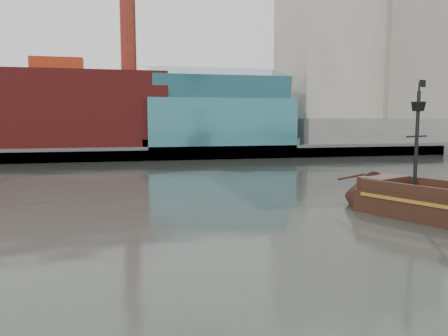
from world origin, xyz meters
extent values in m
plane|color=#292C27|center=(0.00, 0.00, 0.00)|extent=(400.00, 400.00, 0.00)
cube|color=slate|center=(0.00, 92.00, 1.00)|extent=(220.00, 60.00, 2.00)
cube|color=#4C4C49|center=(0.00, 62.50, 1.30)|extent=(220.00, 1.00, 2.60)
cube|color=maroon|center=(-22.00, 72.00, 9.50)|extent=(42.00, 18.00, 15.00)
cube|color=#2D6D79|center=(10.00, 70.00, 7.00)|extent=(30.00, 16.00, 10.00)
cube|color=beige|center=(40.00, 80.00, 25.00)|extent=(20.00, 22.00, 46.00)
cube|color=gray|center=(58.00, 76.00, 21.00)|extent=(18.00, 18.00, 38.00)
cube|color=beige|center=(50.00, 97.00, 28.00)|extent=(24.00, 20.00, 52.00)
cube|color=slate|center=(48.00, 66.00, 5.00)|extent=(40.00, 6.00, 6.00)
cylinder|color=maroon|center=(-8.00, 74.00, 28.00)|extent=(3.20, 3.20, 22.00)
cube|color=#2D6D79|center=(10.00, 70.00, 15.00)|extent=(28.00, 14.94, 8.78)
cube|color=maroon|center=(75.00, 82.00, 33.00)|extent=(5.00, 2.50, 2.50)
cube|color=black|center=(14.30, 7.80, 0.60)|extent=(9.41, 13.08, 2.62)
cube|color=#492E1A|center=(14.30, 7.80, 2.06)|extent=(8.47, 11.77, 0.30)
cube|color=black|center=(12.38, 12.23, 2.42)|extent=(4.88, 3.91, 1.01)
cylinder|color=black|center=(12.96, 8.86, 6.14)|extent=(0.37, 0.37, 7.85)
cone|color=black|center=(12.96, 8.86, 8.86)|extent=(1.46, 1.46, 0.70)
cube|color=black|center=(13.37, 9.04, 10.67)|extent=(0.84, 0.39, 0.55)
camera|label=1|loc=(-9.73, -21.28, 7.89)|focal=35.00mm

